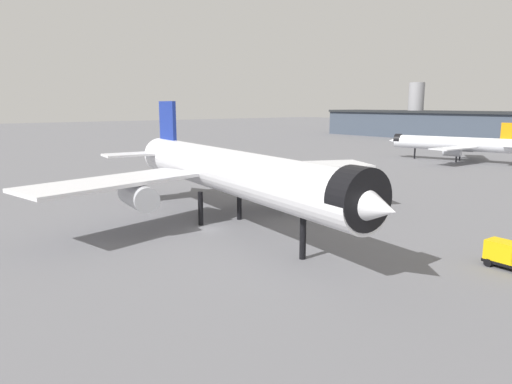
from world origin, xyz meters
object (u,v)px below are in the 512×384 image
(service_truck_front, at_px, (510,255))
(airliner_far_taxiway, at_px, (454,144))
(baggage_tug_wing, at_px, (249,179))
(airliner_near_gate, at_px, (228,172))
(traffic_cone_near_nose, at_px, (304,187))

(service_truck_front, bearing_deg, airliner_far_taxiway, 125.07)
(service_truck_front, height_order, baggage_tug_wing, service_truck_front)
(airliner_near_gate, height_order, service_truck_front, airliner_near_gate)
(airliner_far_taxiway, distance_m, traffic_cone_near_nose, 72.89)
(airliner_far_taxiway, bearing_deg, baggage_tug_wing, 69.46)
(airliner_near_gate, height_order, traffic_cone_near_nose, airliner_near_gate)
(baggage_tug_wing, distance_m, traffic_cone_near_nose, 14.00)
(baggage_tug_wing, bearing_deg, traffic_cone_near_nose, -85.42)
(airliner_far_taxiway, xyz_separation_m, service_truck_front, (58.13, -89.70, -3.98))
(airliner_far_taxiway, relative_size, baggage_tug_wing, 11.93)
(baggage_tug_wing, bearing_deg, airliner_far_taxiway, -22.85)
(service_truck_front, xyz_separation_m, baggage_tug_wing, (-64.16, 11.85, -0.62))
(service_truck_front, height_order, traffic_cone_near_nose, service_truck_front)
(service_truck_front, distance_m, baggage_tug_wing, 65.25)
(service_truck_front, bearing_deg, baggage_tug_wing, 171.65)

